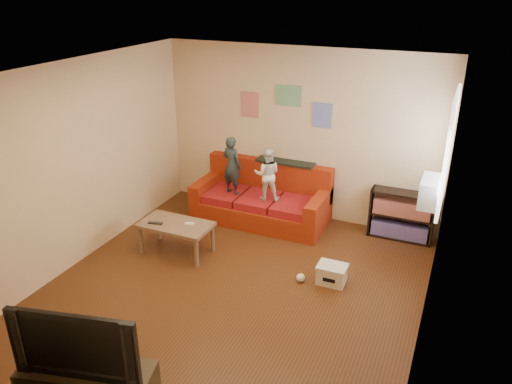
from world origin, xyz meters
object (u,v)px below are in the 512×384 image
at_px(coffee_table, 176,228).
at_px(child_a, 232,165).
at_px(child_b, 267,174).
at_px(file_box, 332,274).
at_px(bookshelf, 401,218).
at_px(television, 81,338).
at_px(sofa, 262,201).

bearing_deg(coffee_table, child_a, 79.42).
bearing_deg(child_b, file_box, 120.28).
height_order(child_a, child_b, child_a).
height_order(bookshelf, television, television).
xyz_separation_m(sofa, bookshelf, (2.14, 0.23, 0.02)).
bearing_deg(child_b, child_a, -19.33).
bearing_deg(child_a, file_box, 162.31).
distance_m(bookshelf, television, 4.90).
bearing_deg(sofa, bookshelf, 6.07).
relative_size(child_b, bookshelf, 0.89).
distance_m(sofa, file_box, 2.06).
xyz_separation_m(file_box, television, (-1.46, -2.84, 0.65)).
distance_m(sofa, television, 4.22).
xyz_separation_m(sofa, television, (0.08, -4.20, 0.47)).
bearing_deg(sofa, child_a, -159.16).
bearing_deg(coffee_table, child_b, 57.17).
bearing_deg(sofa, child_b, -49.34).
bearing_deg(coffee_table, file_box, 3.18).
bearing_deg(television, coffee_table, 92.97).
bearing_deg(coffee_table, sofa, 64.80).
height_order(sofa, file_box, sofa).
bearing_deg(television, sofa, 78.10).
bearing_deg(file_box, child_b, 139.61).
xyz_separation_m(child_a, television, (0.53, -4.02, -0.13)).
relative_size(coffee_table, bookshelf, 1.09).
xyz_separation_m(child_a, file_box, (1.99, -1.18, -0.78)).
xyz_separation_m(child_b, television, (-0.07, -4.02, -0.07)).
xyz_separation_m(coffee_table, file_box, (2.24, 0.12, -0.26)).
bearing_deg(child_b, bookshelf, 172.00).
bearing_deg(bookshelf, sofa, -173.93).
height_order(child_a, bookshelf, child_a).
distance_m(sofa, bookshelf, 2.16).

